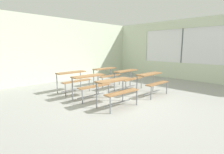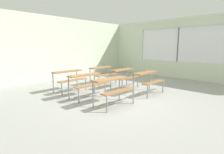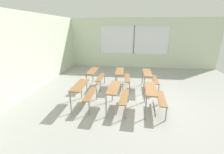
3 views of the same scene
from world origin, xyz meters
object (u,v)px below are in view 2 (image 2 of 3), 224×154
desk_bench_r2c0 (69,76)px  desk_bench_r2c1 (103,71)px  desk_bench_r0c0 (113,85)px  desk_bench_r0c1 (148,78)px  desk_bench_r1c0 (87,80)px  desk_bench_r1c1 (124,74)px

desk_bench_r2c0 → desk_bench_r2c1: same height
desk_bench_r0c0 → desk_bench_r2c1: bearing=55.5°
desk_bench_r0c1 → desk_bench_r2c0: size_ratio=0.99×
desk_bench_r1c0 → desk_bench_r2c1: 2.05m
desk_bench_r0c0 → desk_bench_r0c1: same height
desk_bench_r0c0 → desk_bench_r2c0: same height
desk_bench_r1c0 → desk_bench_r2c0: 1.09m
desk_bench_r0c0 → desk_bench_r1c0: same height
desk_bench_r0c0 → desk_bench_r1c0: size_ratio=1.00×
desk_bench_r1c0 → desk_bench_r2c0: bearing=89.3°
desk_bench_r0c1 → desk_bench_r2c1: size_ratio=1.00×
desk_bench_r0c1 → desk_bench_r1c0: 2.08m
desk_bench_r0c0 → desk_bench_r2c1: size_ratio=1.02×
desk_bench_r0c0 → desk_bench_r1c1: same height
desk_bench_r2c0 → desk_bench_r1c0: bearing=-94.0°
desk_bench_r2c0 → desk_bench_r0c1: bearing=-53.7°
desk_bench_r2c0 → desk_bench_r0c0: bearing=-91.1°
desk_bench_r1c0 → desk_bench_r2c1: same height
desk_bench_r1c0 → desk_bench_r1c1: size_ratio=1.00×
desk_bench_r1c0 → desk_bench_r1c1: 1.80m
desk_bench_r0c0 → desk_bench_r2c0: 2.18m
desk_bench_r0c0 → desk_bench_r2c1: (1.68, 2.20, 0.00)m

